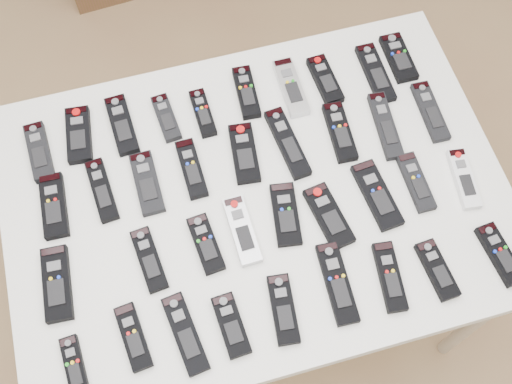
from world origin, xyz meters
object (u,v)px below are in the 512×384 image
object	(u,v)px
remote_4	(203,113)
remote_17	(385,126)
remote_12	(147,183)
remote_32	(283,309)
remote_19	(57,284)
remote_27	(464,179)
remote_29	(133,337)
remote_20	(149,260)
remote_30	(185,334)
remote_0	(39,152)
remote_7	(325,80)
remote_5	(246,92)
remote_35	(437,270)
remote_15	(287,143)
remote_23	(286,214)
remote_9	(399,58)
remote_33	(337,283)
remote_14	(244,153)
remote_34	(390,277)
table	(256,205)
remote_16	(340,132)
remote_3	(166,118)
remote_24	(329,216)
remote_31	(231,325)
remote_6	(291,88)
remote_11	(102,190)
remote_2	(122,125)
remote_18	(430,112)
remote_21	(206,244)
remote_10	(54,206)
remote_26	(416,182)
remote_8	(375,73)
remote_36	(500,254)
remote_22	(242,230)
remote_13	(192,169)
remote_1	(79,135)
remote_28	(75,367)
remote_25	(377,195)

from	to	relation	value
remote_4	remote_17	xyz separation A→B (m)	(0.45, -0.17, -0.00)
remote_12	remote_32	world-z (taller)	remote_32
remote_19	remote_27	distance (m)	1.02
remote_29	remote_32	size ratio (longest dim) A/B	0.94
remote_20	remote_30	size ratio (longest dim) A/B	0.86
remote_0	remote_7	bearing A→B (deg)	-1.98
remote_5	remote_35	size ratio (longest dim) A/B	1.08
remote_15	remote_30	distance (m)	0.55
remote_23	remote_30	size ratio (longest dim) A/B	0.87
remote_9	remote_33	xyz separation A→B (m)	(-0.37, -0.57, 0.00)
remote_7	remote_9	distance (m)	0.22
remote_14	remote_34	distance (m)	0.48
table	remote_16	distance (m)	0.29
remote_3	remote_24	distance (m)	0.50
remote_3	remote_33	size ratio (longest dim) A/B	0.71
remote_31	remote_34	distance (m)	0.39
remote_0	remote_32	distance (m)	0.74
remote_6	remote_11	world-z (taller)	remote_6
remote_7	remote_12	bearing A→B (deg)	-164.87
remote_23	remote_20	bearing A→B (deg)	-167.11
remote_3	remote_15	distance (m)	0.33
remote_7	remote_9	xyz separation A→B (m)	(0.22, 0.02, -0.00)
remote_2	remote_14	bearing A→B (deg)	-33.34
remote_18	remote_17	bearing A→B (deg)	-173.65
remote_9	remote_18	world-z (taller)	remote_9
remote_34	remote_7	bearing A→B (deg)	94.20
remote_20	remote_21	distance (m)	0.14
remote_4	remote_10	distance (m)	0.45
remote_31	remote_10	bearing A→B (deg)	126.98
table	remote_27	bearing A→B (deg)	-11.08
remote_19	remote_33	world-z (taller)	remote_19
remote_14	table	bearing A→B (deg)	-84.53
remote_26	table	bearing A→B (deg)	169.24
remote_29	remote_8	bearing A→B (deg)	28.16
remote_8	remote_36	size ratio (longest dim) A/B	1.21
remote_22	remote_13	bearing A→B (deg)	111.02
remote_35	remote_36	xyz separation A→B (m)	(0.16, -0.00, 0.00)
remote_13	remote_24	size ratio (longest dim) A/B	0.97
remote_6	remote_7	distance (m)	0.10
remote_1	remote_21	bearing A→B (deg)	-51.45
remote_28	remote_9	bearing A→B (deg)	27.01
remote_20	remote_25	size ratio (longest dim) A/B	0.86
remote_10	remote_24	size ratio (longest dim) A/B	1.01
remote_24	remote_31	size ratio (longest dim) A/B	1.17
remote_4	remote_14	world-z (taller)	same
remote_7	remote_32	bearing A→B (deg)	-120.11
remote_5	remote_23	world-z (taller)	remote_5
remote_9	remote_16	bearing A→B (deg)	-141.35
remote_4	remote_12	bearing A→B (deg)	-139.64
remote_14	remote_22	bearing A→B (deg)	-100.21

